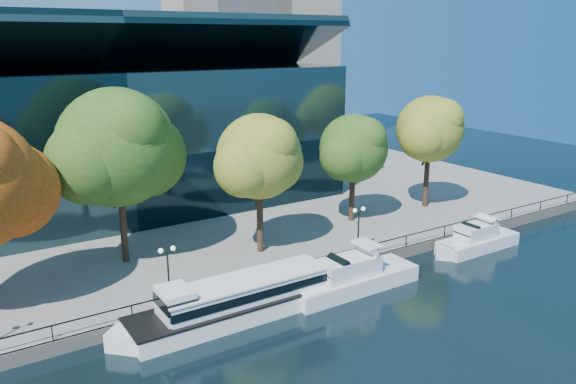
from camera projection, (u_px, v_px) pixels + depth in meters
ground at (285, 313)px, 40.26m from camera, size 160.00×160.00×0.00m
promenade at (127, 193)px, 69.59m from camera, size 90.00×67.08×1.00m
railing at (262, 273)px, 42.38m from camera, size 88.20×0.08×0.99m
convention_building at (99, 137)px, 61.66m from camera, size 50.00×24.57×21.43m
tour_boat at (234, 300)px, 39.22m from camera, size 17.39×3.88×3.30m
cruiser_near at (348, 277)px, 43.53m from camera, size 12.35×3.18×3.58m
cruiser_far at (475, 240)px, 51.98m from camera, size 9.69×2.69×3.17m
tree_2 at (120, 150)px, 44.63m from camera, size 11.91×9.77×14.43m
tree_3 at (261, 158)px, 47.07m from camera, size 9.03×7.41×12.08m
tree_4 at (355, 150)px, 55.69m from camera, size 8.54×7.00×10.91m
tree_5 at (431, 130)px, 60.12m from camera, size 8.93×7.32×12.21m
lamp_1 at (168, 261)px, 39.26m from camera, size 1.26×0.36×4.03m
lamp_2 at (359, 219)px, 48.31m from camera, size 1.26×0.36×4.03m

